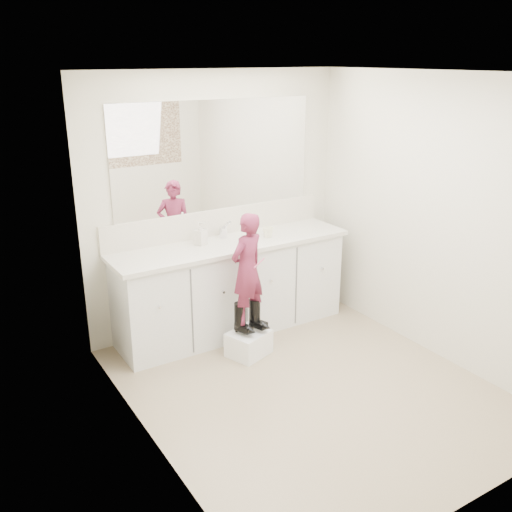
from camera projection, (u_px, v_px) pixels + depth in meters
floor at (308, 388)px, 4.55m from camera, size 3.00×3.00×0.00m
ceiling at (319, 72)px, 3.75m from camera, size 3.00×3.00×0.00m
wall_back at (216, 203)px, 5.35m from camera, size 2.60×0.00×2.60m
wall_front at (489, 322)px, 2.95m from camera, size 2.60×0.00×2.60m
wall_left at (144, 280)px, 3.50m from camera, size 0.00×3.00×3.00m
wall_right at (436, 220)px, 4.80m from camera, size 0.00×3.00×3.00m
vanity_cabinet at (232, 288)px, 5.39m from camera, size 2.20×0.55×0.85m
countertop at (232, 244)px, 5.23m from camera, size 2.28×0.58×0.04m
backsplash at (217, 222)px, 5.40m from camera, size 2.28×0.03×0.25m
mirror at (216, 156)px, 5.20m from camera, size 2.00×0.02×1.00m
dot_panel at (500, 239)px, 2.81m from camera, size 2.00×0.01×1.20m
faucet at (223, 232)px, 5.34m from camera, size 0.08×0.08×0.10m
cup at (268, 232)px, 5.35m from camera, size 0.13×0.13×0.10m
soap_bottle at (200, 233)px, 5.12m from camera, size 0.13×0.13×0.21m
step_stool at (249, 343)px, 5.02m from camera, size 0.42×0.38×0.22m
boot_left at (240, 318)px, 4.92m from camera, size 0.16×0.21×0.29m
boot_right at (255, 314)px, 4.99m from camera, size 0.16×0.21×0.29m
toddler at (247, 269)px, 4.81m from camera, size 0.41×0.33×0.97m
toothbrush at (259, 263)px, 4.76m from camera, size 0.13×0.05×0.06m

